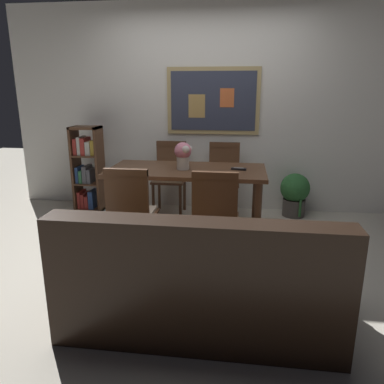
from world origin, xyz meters
TOP-DOWN VIEW (x-y plane):
  - ground_plane at (0.00, 0.00)m, footprint 12.00×12.00m
  - wall_back_with_painting at (0.00, 1.61)m, footprint 5.20×0.14m
  - dining_table at (-0.12, 0.52)m, footprint 1.64×0.80m
  - dining_chair_far_left at (-0.45, 1.30)m, footprint 0.40×0.41m
  - dining_chair_far_right at (0.23, 1.28)m, footprint 0.40×0.41m
  - dining_chair_near_right at (0.24, -0.23)m, footprint 0.40×0.41m
  - dining_chair_near_left at (-0.51, -0.21)m, footprint 0.40×0.41m
  - leather_couch at (0.20, -1.05)m, footprint 1.80×0.84m
  - bookshelf at (-1.53, 1.24)m, footprint 0.36×0.28m
  - potted_ivy at (1.13, 1.34)m, footprint 0.36×0.36m
  - flower_vase at (-0.15, 0.48)m, footprint 0.18×0.19m
  - tv_remote at (0.42, 0.52)m, footprint 0.16×0.06m

SIDE VIEW (x-z plane):
  - ground_plane at x=0.00m, z-range 0.00..0.00m
  - potted_ivy at x=1.13m, z-range -0.01..0.60m
  - leather_couch at x=0.20m, z-range -0.11..0.73m
  - bookshelf at x=-1.53m, z-range -0.02..1.08m
  - dining_chair_far_left at x=-0.45m, z-range 0.08..0.99m
  - dining_chair_far_right at x=0.23m, z-range 0.08..0.99m
  - dining_chair_near_right at x=0.24m, z-range 0.08..0.99m
  - dining_chair_near_left at x=-0.51m, z-range 0.08..0.99m
  - dining_table at x=-0.12m, z-range 0.28..1.02m
  - tv_remote at x=0.42m, z-range 0.75..0.77m
  - flower_vase at x=-0.15m, z-range 0.77..1.05m
  - wall_back_with_painting at x=0.00m, z-range 0.00..2.60m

